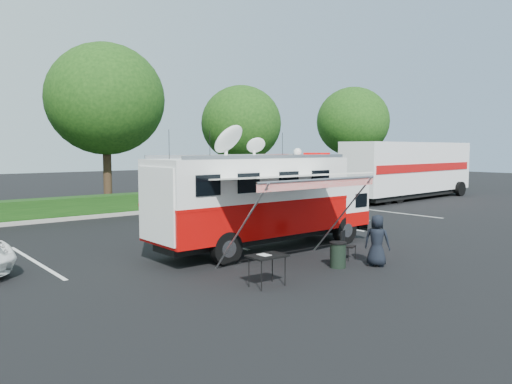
% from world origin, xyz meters
% --- Properties ---
extents(ground_plane, '(120.00, 120.00, 0.00)m').
position_xyz_m(ground_plane, '(0.00, 0.00, 0.00)').
color(ground_plane, black).
rests_on(ground_plane, ground).
extents(back_border, '(60.00, 6.14, 8.87)m').
position_xyz_m(back_border, '(1.14, 12.90, 5.00)').
color(back_border, '#9E998E').
rests_on(back_border, ground_plane).
extents(stall_lines, '(24.12, 5.50, 0.01)m').
position_xyz_m(stall_lines, '(-0.50, 3.00, 0.00)').
color(stall_lines, silver).
rests_on(stall_lines, ground_plane).
extents(command_truck, '(8.17, 2.25, 3.93)m').
position_xyz_m(command_truck, '(-0.07, -0.00, 1.68)').
color(command_truck, black).
rests_on(command_truck, ground_plane).
extents(awning, '(4.46, 2.33, 2.70)m').
position_xyz_m(awning, '(-0.80, -2.34, 2.52)').
color(awning, white).
rests_on(awning, ground_plane).
extents(person, '(0.74, 0.86, 1.49)m').
position_xyz_m(person, '(0.96, -3.81, 0.00)').
color(person, black).
rests_on(person, ground_plane).
extents(folding_table, '(0.95, 0.70, 0.79)m').
position_xyz_m(folding_table, '(-2.86, -3.43, 0.73)').
color(folding_table, black).
rests_on(folding_table, ground_plane).
extents(folding_chair, '(0.54, 0.58, 0.86)m').
position_xyz_m(folding_chair, '(0.97, -2.63, 0.50)').
color(folding_chair, black).
rests_on(folding_chair, ground_plane).
extents(trash_bin, '(0.48, 0.48, 0.73)m').
position_xyz_m(trash_bin, '(-0.04, -3.23, 0.37)').
color(trash_bin, black).
rests_on(trash_bin, ground_plane).
extents(semi_trailer, '(12.38, 3.35, 3.77)m').
position_xyz_m(semi_trailer, '(18.39, 6.74, 1.99)').
color(semi_trailer, white).
rests_on(semi_trailer, ground_plane).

